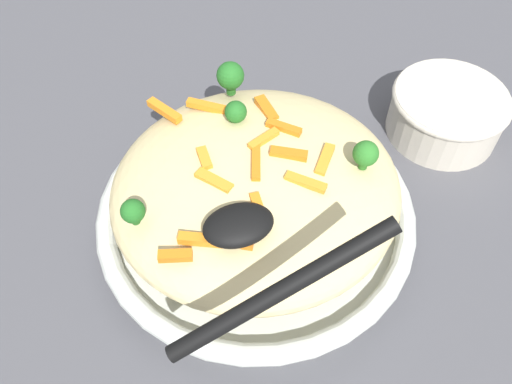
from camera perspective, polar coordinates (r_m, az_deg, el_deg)
The scene contains 24 objects.
ground_plane at distance 0.53m, azimuth 0.00°, elevation -4.02°, with size 2.40×2.40×0.00m, color #4C4C51.
serving_bowl at distance 0.51m, azimuth 0.00°, elevation -2.60°, with size 0.30×0.30×0.04m.
pasta_mound at distance 0.48m, azimuth 0.00°, elevation 0.57°, with size 0.26×0.25×0.07m, color #DBC689.
carrot_piece_0 at distance 0.41m, azimuth -8.75°, elevation -6.84°, with size 0.03×0.01×0.01m, color orange.
carrot_piece_1 at distance 0.45m, azimuth -0.06°, elevation 2.87°, with size 0.04×0.01×0.01m, color orange.
carrot_piece_2 at distance 0.44m, azimuth -4.58°, elevation 1.21°, with size 0.03×0.01×0.01m, color orange.
carrot_piece_3 at distance 0.42m, azimuth 0.22°, elevation -1.65°, with size 0.03×0.01×0.01m, color orange.
carrot_piece_4 at distance 0.50m, azimuth 1.13°, elevation 8.96°, with size 0.03×0.01×0.01m, color orange.
carrot_piece_5 at distance 0.41m, azimuth -0.57°, elevation -3.99°, with size 0.04×0.01×0.01m, color orange.
carrot_piece_6 at distance 0.45m, azimuth 3.71°, elevation 3.83°, with size 0.03×0.01×0.01m, color orange.
carrot_piece_7 at distance 0.41m, azimuth -6.03°, elevation -5.15°, with size 0.04×0.01×0.01m, color orange.
carrot_piece_8 at distance 0.51m, azimuth -5.20°, elevation 9.22°, with size 0.04×0.01×0.01m, color orange.
carrot_piece_9 at distance 0.46m, azimuth -5.62°, elevation 3.64°, with size 0.02×0.01×0.01m, color orange.
carrot_piece_10 at distance 0.51m, azimuth -9.91°, elevation 8.71°, with size 0.04×0.01×0.01m, color orange.
carrot_piece_11 at distance 0.47m, azimuth 0.84°, elevation 5.77°, with size 0.03×0.01×0.01m, color orange.
carrot_piece_12 at distance 0.48m, azimuth 3.03°, elevation 7.00°, with size 0.03×0.01×0.01m, color orange.
carrot_piece_13 at distance 0.44m, azimuth 5.41°, elevation 1.08°, with size 0.04×0.01×0.01m, color orange.
carrot_piece_14 at distance 0.46m, azimuth 7.48°, elevation 3.49°, with size 0.04×0.01×0.01m, color orange.
broccoli_floret_0 at distance 0.51m, azimuth -2.80°, elevation 12.43°, with size 0.03×0.03×0.03m.
broccoli_floret_1 at distance 0.42m, azimuth -13.21°, elevation -2.07°, with size 0.02×0.02×0.02m.
broccoli_floret_2 at distance 0.45m, azimuth 11.81°, elevation 4.06°, with size 0.02×0.02×0.03m.
broccoli_floret_3 at distance 0.48m, azimuth -2.11°, elevation 8.68°, with size 0.02×0.02×0.02m.
serving_spoon at distance 0.38m, azimuth -0.37°, elevation -5.95°, with size 0.16×0.11×0.08m.
companion_bowl at distance 0.63m, azimuth 20.00°, elevation 8.24°, with size 0.13×0.13×0.06m.
Camera 1 is at (-0.09, -0.28, 0.44)m, focal length 36.87 mm.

